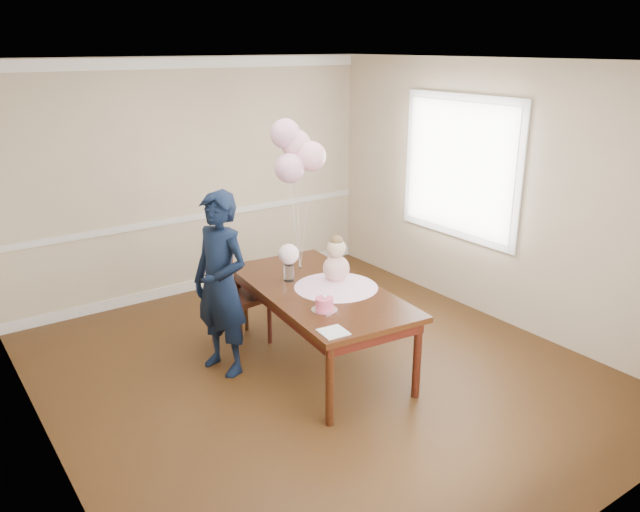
% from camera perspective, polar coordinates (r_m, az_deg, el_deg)
% --- Properties ---
extents(floor, '(4.50, 5.00, 0.00)m').
position_cam_1_polar(floor, '(5.76, -0.10, -10.51)').
color(floor, '#311C0C').
rests_on(floor, ground).
extents(ceiling, '(4.50, 5.00, 0.02)m').
position_cam_1_polar(ceiling, '(5.03, -0.12, 17.41)').
color(ceiling, silver).
rests_on(ceiling, wall_back).
extents(wall_back, '(4.50, 0.02, 2.70)m').
position_cam_1_polar(wall_back, '(7.36, -11.46, 6.91)').
color(wall_back, '#BEAA8C').
rests_on(wall_back, floor).
extents(wall_front, '(4.50, 0.02, 2.70)m').
position_cam_1_polar(wall_front, '(3.62, 23.46, -6.88)').
color(wall_front, '#BEAA8C').
rests_on(wall_front, floor).
extents(wall_left, '(0.02, 5.00, 2.70)m').
position_cam_1_polar(wall_left, '(4.41, -24.78, -2.51)').
color(wall_left, '#BEAA8C').
rests_on(wall_left, floor).
extents(wall_right, '(0.02, 5.00, 2.70)m').
position_cam_1_polar(wall_right, '(6.74, 15.80, 5.49)').
color(wall_right, '#BEAA8C').
rests_on(wall_right, floor).
extents(chair_rail_trim, '(4.50, 0.02, 0.07)m').
position_cam_1_polar(chair_rail_trim, '(7.46, -11.21, 3.52)').
color(chair_rail_trim, white).
rests_on(chair_rail_trim, wall_back).
extents(crown_molding, '(4.50, 0.02, 0.12)m').
position_cam_1_polar(crown_molding, '(7.21, -12.11, 16.90)').
color(crown_molding, white).
rests_on(crown_molding, wall_back).
extents(baseboard_trim, '(4.50, 0.02, 0.12)m').
position_cam_1_polar(baseboard_trim, '(7.72, -10.81, -2.50)').
color(baseboard_trim, silver).
rests_on(baseboard_trim, floor).
extents(window_frame, '(0.02, 1.66, 1.56)m').
position_cam_1_polar(window_frame, '(7.01, 12.66, 7.90)').
color(window_frame, white).
rests_on(window_frame, wall_right).
extents(window_blinds, '(0.01, 1.50, 1.40)m').
position_cam_1_polar(window_blinds, '(6.99, 12.56, 7.89)').
color(window_blinds, silver).
rests_on(window_blinds, wall_right).
extents(dining_table_top, '(1.19, 2.08, 0.05)m').
position_cam_1_polar(dining_table_top, '(5.61, -0.10, -3.19)').
color(dining_table_top, black).
rests_on(dining_table_top, table_leg_fl).
extents(table_apron, '(1.09, 1.97, 0.10)m').
position_cam_1_polar(table_apron, '(5.64, -0.10, -3.90)').
color(table_apron, black).
rests_on(table_apron, table_leg_fl).
extents(table_leg_fl, '(0.08, 0.08, 0.70)m').
position_cam_1_polar(table_leg_fl, '(4.87, 0.90, -11.73)').
color(table_leg_fl, black).
rests_on(table_leg_fl, floor).
extents(table_leg_fr, '(0.08, 0.08, 0.70)m').
position_cam_1_polar(table_leg_fr, '(5.29, 8.86, -9.33)').
color(table_leg_fr, black).
rests_on(table_leg_fr, floor).
extents(table_leg_bl, '(0.08, 0.08, 0.70)m').
position_cam_1_polar(table_leg_bl, '(6.35, -7.47, -4.28)').
color(table_leg_bl, black).
rests_on(table_leg_bl, floor).
extents(table_leg_br, '(0.08, 0.08, 0.70)m').
position_cam_1_polar(table_leg_br, '(6.68, -0.81, -2.93)').
color(table_leg_br, black).
rests_on(table_leg_br, floor).
extents(baby_skirt, '(0.83, 0.83, 0.10)m').
position_cam_1_polar(baby_skirt, '(5.61, 1.48, -2.37)').
color(baby_skirt, '#FFBBDC').
rests_on(baby_skirt, dining_table_top).
extents(baby_torso, '(0.24, 0.24, 0.24)m').
position_cam_1_polar(baby_torso, '(5.56, 1.49, -1.13)').
color(baby_torso, pink).
rests_on(baby_torso, baby_skirt).
extents(baby_head, '(0.17, 0.17, 0.17)m').
position_cam_1_polar(baby_head, '(5.50, 1.51, 0.73)').
color(baby_head, beige).
rests_on(baby_head, baby_torso).
extents(baby_hair, '(0.12, 0.12, 0.12)m').
position_cam_1_polar(baby_hair, '(5.48, 1.51, 1.32)').
color(baby_hair, brown).
rests_on(baby_hair, baby_head).
extents(cake_platter, '(0.24, 0.24, 0.01)m').
position_cam_1_polar(cake_platter, '(5.15, 0.40, -4.94)').
color(cake_platter, silver).
rests_on(cake_platter, dining_table_top).
extents(birthday_cake, '(0.16, 0.16, 0.10)m').
position_cam_1_polar(birthday_cake, '(5.12, 0.40, -4.39)').
color(birthday_cake, '#E0466A').
rests_on(birthday_cake, cake_platter).
extents(cake_flower_a, '(0.03, 0.03, 0.03)m').
position_cam_1_polar(cake_flower_a, '(5.10, 0.41, -3.72)').
color(cake_flower_a, white).
rests_on(cake_flower_a, birthday_cake).
extents(cake_flower_b, '(0.03, 0.03, 0.03)m').
position_cam_1_polar(cake_flower_b, '(5.13, 0.59, -3.58)').
color(cake_flower_b, silver).
rests_on(cake_flower_b, birthday_cake).
extents(rose_vase_near, '(0.11, 0.11, 0.16)m').
position_cam_1_polar(rose_vase_near, '(5.75, -2.86, -1.52)').
color(rose_vase_near, silver).
rests_on(rose_vase_near, dining_table_top).
extents(roses_near, '(0.19, 0.19, 0.19)m').
position_cam_1_polar(roses_near, '(5.69, -2.89, 0.17)').
color(roses_near, '#F7CFD7').
rests_on(roses_near, rose_vase_near).
extents(napkin, '(0.22, 0.22, 0.01)m').
position_cam_1_polar(napkin, '(4.76, 1.23, -6.96)').
color(napkin, silver).
rests_on(napkin, dining_table_top).
extents(balloon_weight, '(0.04, 0.04, 0.02)m').
position_cam_1_polar(balloon_weight, '(6.09, -1.81, -1.03)').
color(balloon_weight, silver).
rests_on(balloon_weight, dining_table_top).
extents(balloon_a, '(0.28, 0.28, 0.28)m').
position_cam_1_polar(balloon_a, '(5.78, -2.79, 8.03)').
color(balloon_a, '#E9A5C6').
rests_on(balloon_a, balloon_ribbon_a).
extents(balloon_b, '(0.28, 0.28, 0.28)m').
position_cam_1_polar(balloon_b, '(5.81, -0.81, 9.11)').
color(balloon_b, '#FFB4C3').
rests_on(balloon_b, balloon_ribbon_b).
extents(balloon_c, '(0.28, 0.28, 0.28)m').
position_cam_1_polar(balloon_c, '(5.89, -2.21, 10.20)').
color(balloon_c, '#E2A0B0').
rests_on(balloon_c, balloon_ribbon_c).
extents(balloon_d, '(0.28, 0.28, 0.28)m').
position_cam_1_polar(balloon_d, '(5.85, -3.19, 11.11)').
color(balloon_d, '#DE9DBB').
rests_on(balloon_d, balloon_ribbon_d).
extents(balloon_ribbon_a, '(0.09, 0.01, 0.83)m').
position_cam_1_polar(balloon_ribbon_a, '(5.94, -2.27, 2.69)').
color(balloon_ribbon_a, white).
rests_on(balloon_ribbon_a, balloon_weight).
extents(balloon_ribbon_b, '(0.10, 0.06, 0.93)m').
position_cam_1_polar(balloon_ribbon_b, '(5.95, -1.32, 3.23)').
color(balloon_ribbon_b, silver).
rests_on(balloon_ribbon_b, balloon_weight).
extents(balloon_ribbon_c, '(0.03, 0.09, 1.03)m').
position_cam_1_polar(balloon_ribbon_c, '(5.98, -1.99, 3.80)').
color(balloon_ribbon_c, white).
rests_on(balloon_ribbon_c, balloon_weight).
extents(balloon_ribbon_d, '(0.07, 0.11, 1.13)m').
position_cam_1_polar(balloon_ribbon_d, '(5.95, -2.47, 4.22)').
color(balloon_ribbon_d, silver).
rests_on(balloon_ribbon_d, balloon_weight).
extents(dining_chair_seat, '(0.54, 0.54, 0.05)m').
position_cam_1_polar(dining_chair_seat, '(6.13, -7.30, -3.67)').
color(dining_chair_seat, black).
rests_on(dining_chair_seat, chair_leg_fl).
extents(chair_leg_fl, '(0.05, 0.05, 0.47)m').
position_cam_1_polar(chair_leg_fl, '(5.99, -7.66, -6.97)').
color(chair_leg_fl, '#3C2310').
rests_on(chair_leg_fl, floor).
extents(chair_leg_fr, '(0.05, 0.05, 0.47)m').
position_cam_1_polar(chair_leg_fr, '(6.19, -4.64, -5.95)').
color(chair_leg_fr, '#37130F').
rests_on(chair_leg_fr, floor).
extents(chair_leg_bl, '(0.05, 0.05, 0.47)m').
position_cam_1_polar(chair_leg_bl, '(6.29, -9.72, -5.77)').
color(chair_leg_bl, '#351B0E').
rests_on(chair_leg_bl, floor).
extents(chair_leg_br, '(0.05, 0.05, 0.47)m').
position_cam_1_polar(chair_leg_br, '(6.48, -6.78, -4.84)').
color(chair_leg_br, '#331B0E').
rests_on(chair_leg_br, floor).
extents(chair_back_post_l, '(0.05, 0.05, 0.61)m').
position_cam_1_polar(chair_back_post_l, '(5.75, -8.09, -1.86)').
color(chair_back_post_l, '#3A1610').
rests_on(chair_back_post_l, dining_chair_seat).
extents(chair_back_post_r, '(0.05, 0.05, 0.61)m').
position_cam_1_polar(chair_back_post_r, '(6.06, -10.19, -0.87)').
color(chair_back_post_r, '#321D0D').
rests_on(chair_back_post_r, dining_chair_seat).
extents(chair_slat_low, '(0.08, 0.44, 0.05)m').
position_cam_1_polar(chair_slat_low, '(5.95, -9.10, -2.54)').
color(chair_slat_low, '#36150E').
rests_on(chair_slat_low, dining_chair_seat).
extents(chair_slat_mid, '(0.08, 0.44, 0.05)m').
position_cam_1_polar(chair_slat_mid, '(5.89, -9.19, -0.95)').
color(chair_slat_mid, '#3B1E10').
rests_on(chair_slat_mid, dining_chair_seat).
extents(chair_slat_top, '(0.08, 0.44, 0.05)m').
position_cam_1_polar(chair_slat_top, '(5.83, -9.28, 0.67)').
color(chair_slat_top, '#3C1710').
rests_on(chair_slat_top, dining_chair_seat).
extents(woman, '(0.56, 0.69, 1.66)m').
position_cam_1_polar(woman, '(5.53, -9.06, -2.56)').
color(woman, black).
rests_on(woman, floor).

